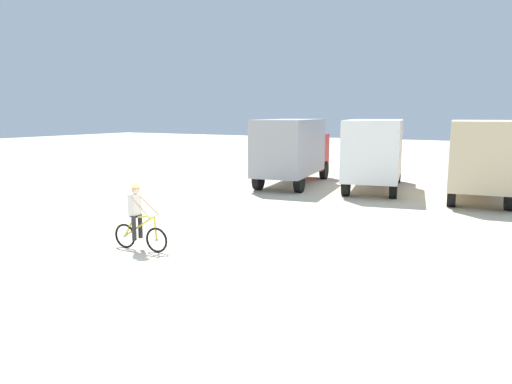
{
  "coord_description": "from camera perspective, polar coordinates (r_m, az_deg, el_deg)",
  "views": [
    {
      "loc": [
        7.21,
        -9.15,
        3.65
      ],
      "look_at": [
        -0.44,
        4.45,
        1.1
      ],
      "focal_mm": 33.9,
      "sensor_mm": 36.0,
      "label": 1
    }
  ],
  "objects": [
    {
      "name": "cyclist_orange_shirt",
      "position": [
        13.31,
        -13.75,
        -3.16
      ],
      "size": [
        1.73,
        0.52,
        1.82
      ],
      "color": "black",
      "rests_on": "ground"
    },
    {
      "name": "box_truck_avon_van",
      "position": [
        23.87,
        13.83,
        4.75
      ],
      "size": [
        3.58,
        7.07,
        3.35
      ],
      "color": "white",
      "rests_on": "ground"
    },
    {
      "name": "ground_plane",
      "position": [
        12.21,
        -8.57,
        -8.23
      ],
      "size": [
        120.0,
        120.0,
        0.0
      ],
      "primitive_type": "plane",
      "color": "beige"
    },
    {
      "name": "box_truck_grey_hauler",
      "position": [
        24.83,
        4.36,
        5.15
      ],
      "size": [
        3.28,
        7.01,
        3.35
      ],
      "color": "#9E9EA3",
      "rests_on": "ground"
    },
    {
      "name": "box_truck_tan_camper",
      "position": [
        22.68,
        24.94,
        3.93
      ],
      "size": [
        3.13,
        6.98,
        3.35
      ],
      "color": "#CCB78E",
      "rests_on": "ground"
    }
  ]
}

